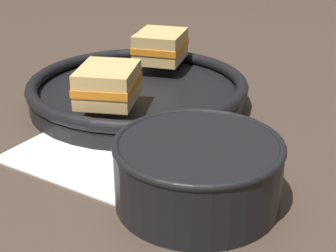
{
  "coord_description": "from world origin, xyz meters",
  "views": [
    {
      "loc": [
        0.37,
        -0.44,
        0.29
      ],
      "look_at": [
        0.01,
        -0.01,
        0.04
      ],
      "focal_mm": 55.0,
      "sensor_mm": 36.0,
      "label": 1
    }
  ],
  "objects": [
    {
      "name": "ground_plane",
      "position": [
        0.0,
        0.0,
        0.0
      ],
      "size": [
        4.0,
        4.0,
        0.0
      ],
      "primitive_type": "plane",
      "color": "#47382D"
    },
    {
      "name": "napkin",
      "position": [
        -0.03,
        -0.04,
        0.0
      ],
      "size": [
        0.27,
        0.24,
        0.0
      ],
      "color": "white",
      "rests_on": "ground_plane"
    },
    {
      "name": "soup_bowl",
      "position": [
        0.1,
        -0.07,
        0.04
      ],
      "size": [
        0.17,
        0.17,
        0.07
      ],
      "color": "black",
      "rests_on": "ground_plane"
    },
    {
      "name": "spoon",
      "position": [
        0.0,
        -0.02,
        0.01
      ],
      "size": [
        0.16,
        0.04,
        0.01
      ],
      "rotation": [
        0.0,
        0.0,
        0.16
      ],
      "color": "#B7B7BC",
      "rests_on": "napkin"
    },
    {
      "name": "skillet",
      "position": [
        -0.12,
        0.08,
        0.02
      ],
      "size": [
        0.37,
        0.4,
        0.04
      ],
      "color": "black",
      "rests_on": "ground_plane"
    },
    {
      "name": "sandwich_near_left",
      "position": [
        -0.09,
        -0.01,
        0.06
      ],
      "size": [
        0.11,
        0.11,
        0.05
      ],
      "rotation": [
        0.0,
        0.0,
        6.82
      ],
      "color": "#DBB26B",
      "rests_on": "skillet"
    },
    {
      "name": "sandwich_near_right",
      "position": [
        -0.16,
        0.17,
        0.06
      ],
      "size": [
        0.1,
        0.11,
        0.05
      ],
      "rotation": [
        0.0,
        0.0,
        9.85
      ],
      "color": "#DBB26B",
      "rests_on": "skillet"
    }
  ]
}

